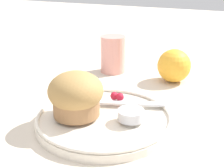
{
  "coord_description": "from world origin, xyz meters",
  "views": [
    {
      "loc": [
        0.21,
        -0.44,
        0.27
      ],
      "look_at": [
        -0.0,
        0.05,
        0.06
      ],
      "focal_mm": 50.0,
      "sensor_mm": 36.0,
      "label": 1
    }
  ],
  "objects_px": {
    "muffin": "(76,95)",
    "orange_fruit": "(174,66)",
    "juice_glass": "(113,54)",
    "butter_knife": "(121,103)"
  },
  "relations": [
    {
      "from": "muffin",
      "to": "orange_fruit",
      "type": "height_order",
      "value": "muffin"
    },
    {
      "from": "muffin",
      "to": "orange_fruit",
      "type": "xyz_separation_m",
      "value": [
        0.11,
        0.28,
        -0.02
      ]
    },
    {
      "from": "muffin",
      "to": "orange_fruit",
      "type": "distance_m",
      "value": 0.3
    },
    {
      "from": "muffin",
      "to": "juice_glass",
      "type": "distance_m",
      "value": 0.29
    },
    {
      "from": "juice_glass",
      "to": "butter_knife",
      "type": "bearing_deg",
      "value": -63.71
    },
    {
      "from": "muffin",
      "to": "butter_knife",
      "type": "distance_m",
      "value": 0.1
    },
    {
      "from": "butter_knife",
      "to": "orange_fruit",
      "type": "bearing_deg",
      "value": 58.33
    },
    {
      "from": "muffin",
      "to": "juice_glass",
      "type": "relative_size",
      "value": 1.01
    },
    {
      "from": "muffin",
      "to": "juice_glass",
      "type": "bearing_deg",
      "value": 100.46
    },
    {
      "from": "orange_fruit",
      "to": "juice_glass",
      "type": "distance_m",
      "value": 0.16
    }
  ]
}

